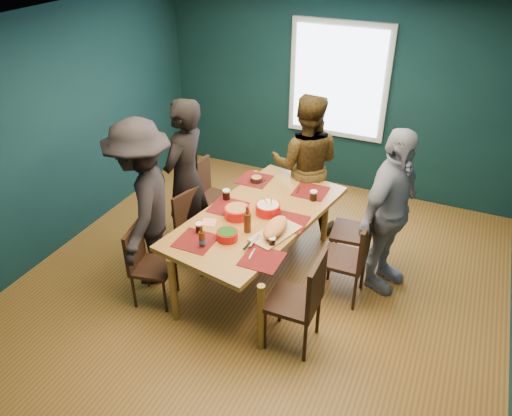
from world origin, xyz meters
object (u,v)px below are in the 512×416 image
Objects in this scene: chair_right_near at (303,296)px; bowl_herbs at (227,235)px; chair_right_mid at (353,254)px; bowl_salad at (237,212)px; chair_left_near at (145,259)px; dining_table at (258,221)px; chair_left_far at (208,190)px; person_right at (389,212)px; cutting_board at (275,229)px; bowl_dumpling at (268,208)px; person_near_left at (144,205)px; chair_left_mid at (194,224)px; chair_right_far at (361,226)px; person_far_left at (186,179)px; person_back at (305,165)px.

chair_right_near is 0.94m from bowl_herbs.
bowl_salad is (-1.20, -0.19, 0.30)m from chair_right_mid.
dining_table is at bearing 30.88° from chair_left_near.
person_right is at bearing -1.71° from chair_left_far.
cutting_board is at bearing -156.07° from chair_right_mid.
dining_table is 8.62× the size of bowl_dumpling.
person_near_left is 0.97m from bowl_salad.
chair_left_mid is at bearing 144.81° from bowl_herbs.
bowl_dumpling reaches higher than chair_left_near.
chair_right_far is 0.52× the size of person_far_left.
bowl_herbs is at bearing -139.42° from chair_right_far.
chair_right_mid is (1.02, 0.07, -0.17)m from dining_table.
bowl_salad is at bearing 102.90° from bowl_herbs.
chair_right_near is 1.33m from person_right.
chair_right_far reaches higher than chair_left_far.
person_far_left is at bearing 159.94° from bowl_salad.
chair_left_far is 0.73m from chair_left_mid.
person_near_left reaches higher than person_right.
chair_left_far is at bearing 151.24° from bowl_dumpling.
person_near_left is at bearing -158.42° from bowl_salad.
chair_right_mid is 0.85m from cutting_board.
dining_table is 1.21× the size of person_far_left.
chair_right_mid is at bearing 17.86° from chair_left_mid.
person_near_left is at bearing 40.07° from person_back.
chair_left_near is (-0.89, -0.81, -0.22)m from dining_table.
person_far_left is (-0.07, 0.97, 0.43)m from chair_left_near.
chair_right_near is 0.56× the size of person_right.
person_near_left reaches higher than dining_table.
chair_left_near is 2.33m from chair_right_far.
person_far_left is (-1.93, -0.43, 0.37)m from chair_right_far.
chair_right_far is 3.64× the size of bowl_salad.
person_back is 0.98× the size of person_right.
chair_right_far is 0.53× the size of person_near_left.
dining_table is 2.61× the size of chair_left_near.
chair_right_mid is 1.40× the size of cutting_board.
chair_left_far is 0.51× the size of person_right.
bowl_herbs is at bearing -128.68° from cutting_board.
chair_left_far is 1.60m from cutting_board.
cutting_board is at bearing 133.52° from chair_right_near.
chair_left_near is 2.23m from person_back.
bowl_dumpling is (1.04, -0.09, -0.07)m from person_far_left.
chair_right_mid is (1.78, 0.12, 0.04)m from chair_left_mid.
bowl_salad is (-0.18, -0.13, 0.13)m from dining_table.
person_right reaches higher than chair_right_mid.
person_near_left is at bearing -10.02° from person_far_left.
chair_right_near reaches higher than cutting_board.
chair_right_far is at bearing 133.48° from person_back.
person_near_left is at bearing -153.50° from cutting_board.
person_right reaches higher than chair_left_mid.
bowl_herbs is at bearing 52.36° from person_far_left.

